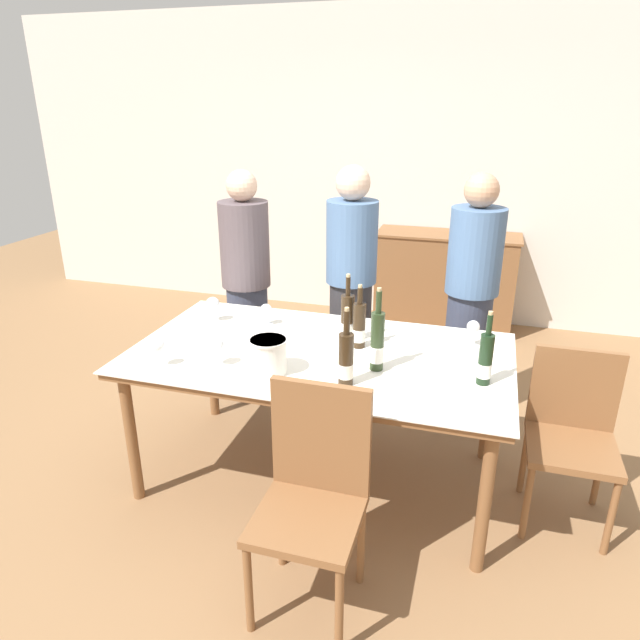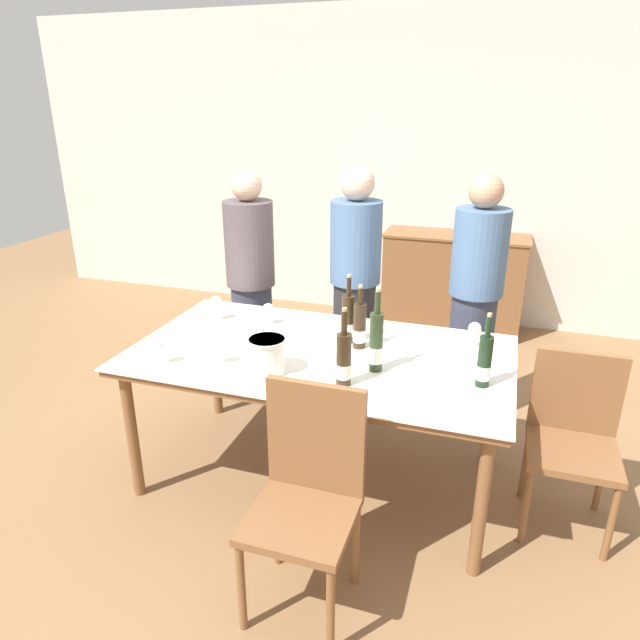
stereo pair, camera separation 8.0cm
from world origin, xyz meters
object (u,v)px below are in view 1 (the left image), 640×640
object	(u,v)px
person_guest_left	(351,292)
person_guest_right	(470,303)
wine_glass_1	(158,347)
chair_right_end	(572,426)
wine_bottle_1	(347,320)
wine_bottle_2	(485,360)
wine_glass_2	(213,304)
wine_bottle_0	(359,326)
chair_near_front	(314,486)
wine_bottle_4	(377,342)
wine_glass_0	(216,346)
dining_table	(320,363)
wine_glass_4	(266,311)
wine_bottle_3	(346,359)
wine_glass_3	(473,328)
sideboard_cabinet	(445,281)
person_host	(247,289)
ice_bucket	(269,355)

from	to	relation	value
person_guest_left	person_guest_right	bearing A→B (deg)	2.01
wine_glass_1	chair_right_end	bearing A→B (deg)	13.23
wine_glass_1	wine_bottle_1	bearing A→B (deg)	34.58
wine_bottle_2	wine_glass_2	size ratio (longest dim) A/B	2.43
wine_bottle_0	chair_near_front	xyz separation A→B (m)	(0.03, -0.90, -0.35)
chair_right_end	person_guest_right	distance (m)	1.04
wine_bottle_4	wine_glass_0	distance (m)	0.79
dining_table	wine_glass_4	bearing A→B (deg)	145.54
wine_bottle_1	wine_glass_2	bearing A→B (deg)	175.13
wine_bottle_3	person_guest_left	world-z (taller)	person_guest_left
wine_bottle_4	chair_near_front	distance (m)	0.77
wine_glass_3	wine_glass_4	world-z (taller)	wine_glass_3
sideboard_cabinet	wine_glass_0	world-z (taller)	wine_glass_0
wine_glass_0	person_host	size ratio (longest dim) A/B	0.09
wine_bottle_1	wine_glass_4	world-z (taller)	wine_bottle_1
wine_glass_2	wine_glass_3	distance (m)	1.49
chair_near_front	person_guest_left	world-z (taller)	person_guest_left
wine_bottle_3	chair_near_front	distance (m)	0.59
person_host	person_guest_right	distance (m)	1.49
wine_glass_2	person_guest_left	xyz separation A→B (m)	(0.69, 0.63, -0.06)
wine_glass_1	person_guest_right	xyz separation A→B (m)	(1.43, 1.29, -0.07)
wine_glass_2	chair_right_end	bearing A→B (deg)	-4.69
wine_glass_0	wine_glass_2	world-z (taller)	same
dining_table	wine_bottle_1	bearing A→B (deg)	60.32
wine_glass_1	chair_right_end	xyz separation A→B (m)	(1.99, 0.47, -0.38)
sideboard_cabinet	wine_bottle_1	xyz separation A→B (m)	(-0.34, -2.35, 0.46)
wine_glass_3	chair_near_front	size ratio (longest dim) A/B	0.15
wine_bottle_3	wine_glass_1	xyz separation A→B (m)	(-0.93, -0.08, -0.02)
sideboard_cabinet	person_guest_right	distance (m)	1.68
chair_right_end	dining_table	bearing A→B (deg)	-176.24
dining_table	wine_bottle_4	distance (m)	0.40
wine_bottle_4	wine_glass_3	bearing A→B (deg)	44.02
wine_glass_4	chair_right_end	xyz separation A→B (m)	(1.69, -0.20, -0.36)
wine_glass_4	person_guest_right	bearing A→B (deg)	28.89
wine_bottle_4	wine_glass_4	world-z (taller)	wine_bottle_4
chair_near_front	wine_glass_0	bearing A→B (deg)	143.51
wine_bottle_3	chair_near_front	size ratio (longest dim) A/B	0.39
wine_glass_3	wine_glass_2	bearing A→B (deg)	-177.80
wine_glass_1	wine_glass_3	xyz separation A→B (m)	(1.47, 0.69, 0.00)
wine_glass_1	wine_glass_3	size ratio (longest dim) A/B	1.00
chair_near_front	wine_glass_4	bearing A→B (deg)	120.29
wine_bottle_3	chair_right_end	world-z (taller)	wine_bottle_3
ice_bucket	person_host	xyz separation A→B (m)	(-0.60, 1.10, -0.07)
wine_glass_0	wine_bottle_2	bearing A→B (deg)	7.93
wine_bottle_3	wine_glass_0	size ratio (longest dim) A/B	2.58
person_guest_right	chair_near_front	bearing A→B (deg)	-106.89
dining_table	wine_bottle_4	size ratio (longest dim) A/B	4.69
wine_glass_4	wine_glass_1	bearing A→B (deg)	-114.34
chair_near_front	wine_bottle_1	bearing A→B (deg)	96.25
wine_bottle_4	person_guest_left	size ratio (longest dim) A/B	0.26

